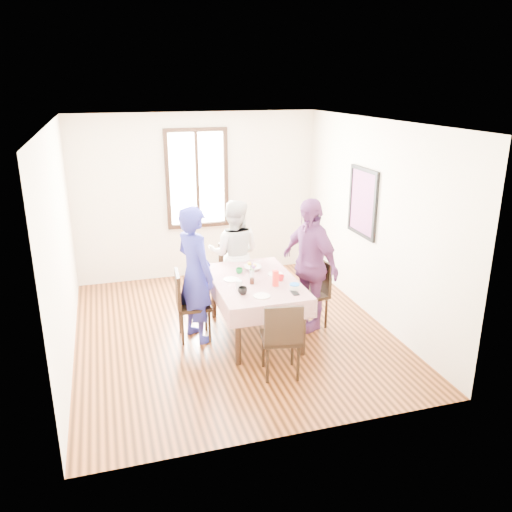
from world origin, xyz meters
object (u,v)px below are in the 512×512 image
object	(u,v)px
dining_table	(255,308)
person_far	(235,254)
person_left	(194,274)
person_right	(309,264)
chair_far	(235,276)
chair_near	(281,337)
chair_left	(194,305)
chair_right	(309,294)

from	to	relation	value
dining_table	person_far	bearing A→B (deg)	90.00
person_left	person_right	bearing A→B (deg)	-116.43
chair_far	chair_near	bearing A→B (deg)	93.19
chair_far	person_right	bearing A→B (deg)	131.07
dining_table	chair_left	xyz separation A→B (m)	(-0.77, 0.14, 0.08)
chair_right	person_left	size ratio (longest dim) A/B	0.52
chair_left	person_right	bearing A→B (deg)	90.15
dining_table	chair_right	size ratio (longest dim) A/B	1.61
chair_right	person_right	xyz separation A→B (m)	(-0.02, -0.00, 0.43)
chair_far	person_right	distance (m)	1.29
person_far	person_right	bearing A→B (deg)	149.46
chair_far	person_left	distance (m)	1.22
person_far	chair_right	bearing A→B (deg)	150.22
dining_table	person_right	world-z (taller)	person_right
dining_table	chair_near	size ratio (longest dim) A/B	1.61
person_far	chair_far	bearing A→B (deg)	-68.95
chair_right	person_far	bearing A→B (deg)	29.52
chair_left	person_far	bearing A→B (deg)	141.55
person_right	chair_near	bearing A→B (deg)	-53.00
chair_near	person_left	world-z (taller)	person_left
chair_near	person_left	xyz separation A→B (m)	(-0.75, 1.14, 0.42)
chair_left	person_left	distance (m)	0.42
chair_far	dining_table	bearing A→B (deg)	93.19
chair_far	person_far	world-z (taller)	person_far
dining_table	person_far	size ratio (longest dim) A/B	0.93
chair_right	person_far	world-z (taller)	person_far
chair_left	chair_near	xyz separation A→B (m)	(0.77, -1.14, 0.00)
chair_near	person_right	distance (m)	1.36
person_left	chair_right	bearing A→B (deg)	-116.38
dining_table	chair_right	distance (m)	0.77
chair_far	person_right	xyz separation A→B (m)	(0.75, -0.96, 0.43)
person_right	person_left	bearing A→B (deg)	-111.12
dining_table	chair_far	distance (m)	1.01
chair_far	chair_near	distance (m)	2.01
chair_right	chair_far	distance (m)	1.23
person_left	person_right	world-z (taller)	person_right
dining_table	person_right	xyz separation A→B (m)	(0.75, 0.05, 0.51)
person_far	person_right	world-z (taller)	person_right
dining_table	person_left	bearing A→B (deg)	169.59
dining_table	person_far	xyz separation A→B (m)	(0.00, 0.99, 0.41)
chair_left	chair_far	bearing A→B (deg)	142.15
chair_right	chair_near	distance (m)	1.30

